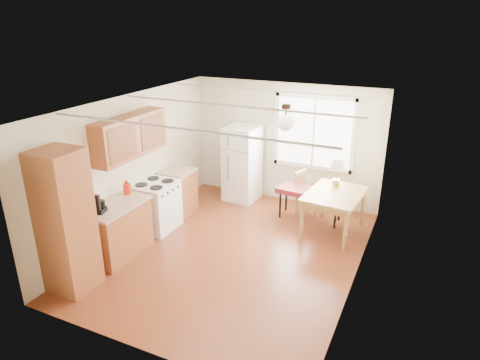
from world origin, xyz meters
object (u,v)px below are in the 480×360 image
Objects in this scene: refrigerator at (242,164)px; chair at (303,191)px; dining_table at (335,198)px; bench at (311,194)px.

refrigerator reaches higher than chair.
refrigerator is 1.22× the size of dining_table.
refrigerator is 2.25m from dining_table.
refrigerator is 1.20× the size of bench.
dining_table is (0.53, -0.33, 0.13)m from bench.
chair is at bearing -3.21° from refrigerator.
chair reaches higher than bench.
bench is at bearing 153.00° from dining_table.
dining_table is at bearing -26.25° from bench.
refrigerator is at bearing 167.30° from dining_table.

